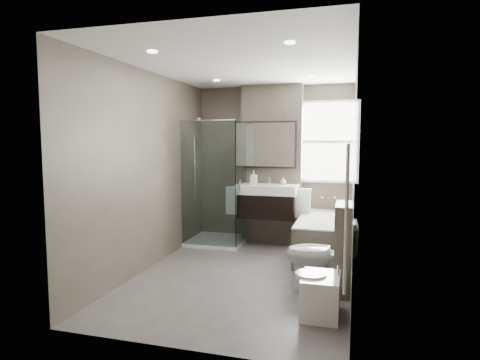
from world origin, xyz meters
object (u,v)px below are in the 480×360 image
(toilet, at_px, (321,255))
(bidet, at_px, (320,294))
(vanity, at_px, (267,201))
(bathtub, at_px, (325,235))

(toilet, relative_size, bidet, 1.54)
(vanity, relative_size, bidet, 1.84)
(vanity, xyz_separation_m, bathtub, (0.92, -0.33, -0.43))
(vanity, height_order, bidet, vanity)
(bathtub, distance_m, bidet, 2.05)
(vanity, height_order, toilet, vanity)
(bathtub, height_order, bidet, bathtub)
(bidet, bearing_deg, vanity, 113.15)
(bathtub, bearing_deg, vanity, 160.63)
(toilet, bearing_deg, vanity, -151.92)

